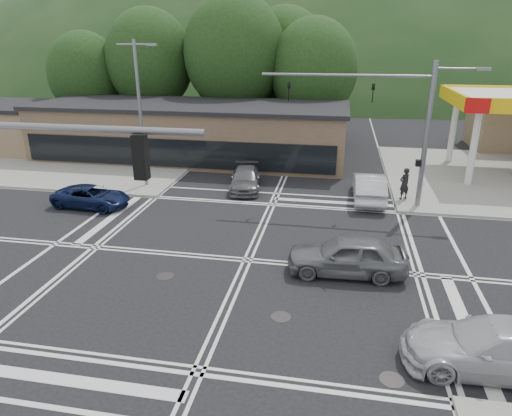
% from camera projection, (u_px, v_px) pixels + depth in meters
% --- Properties ---
extents(ground, '(120.00, 120.00, 0.00)m').
position_uv_depth(ground, '(247.00, 260.00, 19.83)').
color(ground, black).
rests_on(ground, ground).
extents(sidewalk_ne, '(16.00, 16.00, 0.15)m').
position_uv_depth(sidewalk_ne, '(507.00, 178.00, 31.05)').
color(sidewalk_ne, gray).
rests_on(sidewalk_ne, ground).
extents(sidewalk_nw, '(16.00, 16.00, 0.15)m').
position_uv_depth(sidewalk_nw, '(100.00, 158.00, 36.17)').
color(sidewalk_nw, gray).
rests_on(sidewalk_nw, ground).
extents(commercial_row, '(24.00, 8.00, 4.00)m').
position_uv_depth(commercial_row, '(191.00, 133.00, 36.14)').
color(commercial_row, brown).
rests_on(commercial_row, ground).
extents(commercial_nw, '(8.00, 7.00, 3.60)m').
position_uv_depth(commercial_nw, '(12.00, 128.00, 38.94)').
color(commercial_nw, '#846B4F').
rests_on(commercial_nw, ground).
extents(hill_north, '(252.00, 126.00, 140.00)m').
position_uv_depth(hill_north, '(327.00, 80.00, 102.69)').
color(hill_north, '#1C3819').
rests_on(hill_north, ground).
extents(tree_n_a, '(8.00, 8.00, 11.75)m').
position_uv_depth(tree_n_a, '(150.00, 60.00, 41.80)').
color(tree_n_a, '#382619').
rests_on(tree_n_a, ground).
extents(tree_n_b, '(9.00, 9.00, 12.98)m').
position_uv_depth(tree_n_b, '(234.00, 53.00, 40.21)').
color(tree_n_b, '#382619').
rests_on(tree_n_b, ground).
extents(tree_n_c, '(7.60, 7.60, 10.87)m').
position_uv_depth(tree_n_c, '(313.00, 69.00, 39.47)').
color(tree_n_c, '#382619').
rests_on(tree_n_c, ground).
extents(tree_n_d, '(6.80, 6.80, 9.76)m').
position_uv_depth(tree_n_d, '(86.00, 75.00, 42.36)').
color(tree_n_d, '#382619').
rests_on(tree_n_d, ground).
extents(tree_n_e, '(8.40, 8.40, 11.98)m').
position_uv_depth(tree_n_e, '(285.00, 59.00, 43.44)').
color(tree_n_e, '#382619').
rests_on(tree_n_e, ground).
extents(streetlight_nw, '(2.50, 0.25, 9.00)m').
position_uv_depth(streetlight_nw, '(141.00, 108.00, 27.78)').
color(streetlight_nw, slate).
rests_on(streetlight_nw, ground).
extents(signal_mast_ne, '(11.65, 0.30, 8.00)m').
position_uv_depth(signal_mast_ne, '(404.00, 117.00, 24.41)').
color(signal_mast_ne, slate).
rests_on(signal_mast_ne, ground).
extents(car_blue_west, '(4.52, 2.33, 1.22)m').
position_uv_depth(car_blue_west, '(91.00, 197.00, 25.89)').
color(car_blue_west, '#0D173D').
rests_on(car_blue_west, ground).
extents(car_grey_center, '(4.87, 2.15, 1.63)m').
position_uv_depth(car_grey_center, '(347.00, 255.00, 18.46)').
color(car_grey_center, slate).
rests_on(car_grey_center, ground).
extents(car_silver_east, '(5.34, 2.20, 1.55)m').
position_uv_depth(car_silver_east, '(498.00, 347.00, 13.05)').
color(car_silver_east, '#B5B6BD').
rests_on(car_silver_east, ground).
extents(car_queue_a, '(1.80, 5.01, 1.64)m').
position_uv_depth(car_queue_a, '(369.00, 187.00, 26.89)').
color(car_queue_a, silver).
rests_on(car_queue_a, ground).
extents(car_queue_b, '(2.21, 5.07, 1.70)m').
position_uv_depth(car_queue_b, '(307.00, 143.00, 37.75)').
color(car_queue_b, silver).
rests_on(car_queue_b, ground).
extents(car_northbound, '(2.50, 4.75, 1.31)m').
position_uv_depth(car_northbound, '(245.00, 179.00, 28.97)').
color(car_northbound, '#545759').
rests_on(car_northbound, ground).
extents(pedestrian, '(0.82, 0.77, 1.89)m').
position_uv_depth(pedestrian, '(404.00, 184.00, 26.57)').
color(pedestrian, black).
rests_on(pedestrian, sidewalk_ne).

